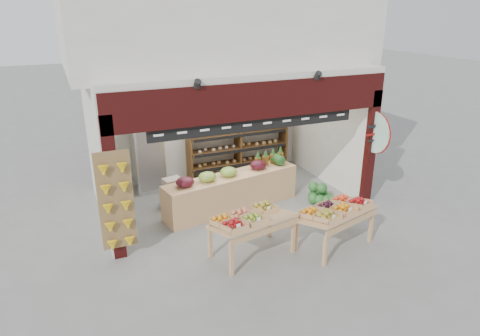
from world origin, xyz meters
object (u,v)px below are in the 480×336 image
at_px(back_shelving, 238,136).
at_px(mid_counter, 232,190).
at_px(cardboard_stack, 181,194).
at_px(display_table_left, 247,220).
at_px(refrigerator, 148,155).
at_px(watermelon_pile, 320,195).
at_px(display_table_right, 336,211).

height_order(back_shelving, mid_counter, back_shelving).
height_order(cardboard_stack, display_table_left, display_table_left).
bearing_deg(refrigerator, watermelon_pile, -33.97).
bearing_deg(display_table_right, watermelon_pile, 64.25).
bearing_deg(back_shelving, watermelon_pile, -68.62).
xyz_separation_m(refrigerator, cardboard_stack, (0.46, -1.11, -0.65)).
height_order(back_shelving, cardboard_stack, back_shelving).
distance_m(mid_counter, display_table_left, 2.03).
distance_m(back_shelving, cardboard_stack, 2.51).
height_order(refrigerator, watermelon_pile, refrigerator).
relative_size(refrigerator, display_table_left, 1.12).
relative_size(back_shelving, refrigerator, 1.56).
bearing_deg(mid_counter, cardboard_stack, 145.37).
bearing_deg(display_table_right, refrigerator, 122.71).
xyz_separation_m(cardboard_stack, mid_counter, (0.99, -0.69, 0.19)).
distance_m(display_table_right, watermelon_pile, 1.99).
xyz_separation_m(refrigerator, display_table_right, (2.61, -4.07, -0.17)).
height_order(display_table_left, display_table_right, display_table_left).
distance_m(cardboard_stack, mid_counter, 1.22).
xyz_separation_m(refrigerator, watermelon_pile, (3.44, -2.35, -0.72)).
bearing_deg(watermelon_pile, display_table_right, -115.75).
distance_m(back_shelving, watermelon_pile, 2.85).
bearing_deg(cardboard_stack, mid_counter, -34.63).
height_order(refrigerator, display_table_right, refrigerator).
xyz_separation_m(cardboard_stack, watermelon_pile, (2.98, -1.24, -0.07)).
bearing_deg(display_table_left, refrigerator, 104.27).
height_order(mid_counter, display_table_right, mid_counter).
bearing_deg(cardboard_stack, display_table_left, -79.48).
relative_size(refrigerator, display_table_right, 1.11).
relative_size(back_shelving, cardboard_stack, 2.70).
relative_size(back_shelving, display_table_left, 1.75).
relative_size(refrigerator, mid_counter, 0.55).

